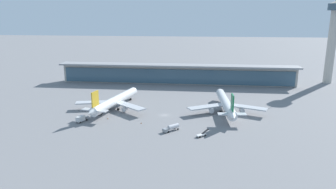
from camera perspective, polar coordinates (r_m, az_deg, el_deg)
The scene contains 12 objects.
ground_plane at distance 171.92m, azimuth -0.66°, elevation -3.73°, with size 1200.00×1200.00×0.00m, color slate.
airliner_left_stand at distance 183.94m, azimuth -9.53°, elevation -1.17°, with size 42.74×56.44×15.17m.
airliner_centre_stand at distance 179.04m, azimuth 10.34°, elevation -1.63°, with size 43.70×57.00×15.17m.
service_truck_near_nose_grey at distance 149.13m, azimuth 0.64°, elevation -5.92°, with size 7.70×7.64×2.95m.
service_truck_under_wing_white at distance 143.71m, azimuth 6.03°, elevation -7.19°, with size 5.80×5.73×2.70m.
service_truck_mid_apron_grey at distance 167.16m, azimuth -15.25°, elevation -4.18°, with size 4.80×7.64×3.10m.
service_truck_by_tail_white at distance 177.03m, azimuth -12.12°, elevation -3.25°, with size 2.04×6.84×2.70m.
terminal_building at distance 247.50m, azimuth 1.60°, elevation 3.76°, with size 183.60×12.80×15.20m.
control_tower at distance 276.78m, azimuth 27.47°, elevation 9.41°, with size 12.00×12.00×67.95m.
safety_cone_alpha at distance 173.29m, azimuth -13.26°, elevation -3.87°, with size 0.62×0.62×0.70m.
safety_cone_bravo at distance 159.58m, azimuth -4.84°, elevation -5.12°, with size 0.62×0.62×0.70m.
safety_cone_charlie at distance 168.86m, azimuth -10.76°, elevation -4.22°, with size 0.62×0.62×0.70m.
Camera 1 is at (20.02, -162.17, 53.46)m, focal length 33.96 mm.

